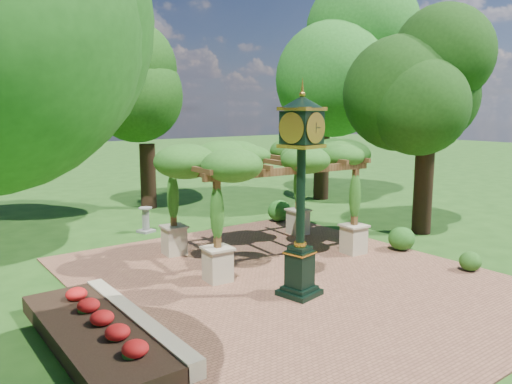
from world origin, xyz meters
TOP-DOWN VIEW (x-y plane):
  - ground at (0.00, 0.00)m, footprint 120.00×120.00m
  - brick_plaza at (0.00, 1.00)m, footprint 10.00×12.00m
  - border_wall at (-4.60, 0.50)m, footprint 0.35×5.00m
  - flower_bed at (-5.50, 0.50)m, footprint 1.50×5.00m
  - pedestal_clock at (-0.59, -0.06)m, footprint 1.14×1.14m
  - pergola at (0.88, 3.25)m, footprint 5.88×3.96m
  - sundial at (-0.86, 8.20)m, footprint 0.66×0.66m
  - shrub_front at (4.50, -1.57)m, footprint 0.81×0.81m
  - shrub_mid at (4.69, 0.92)m, footprint 1.05×1.05m
  - shrub_back at (4.20, 6.51)m, footprint 1.02×1.02m
  - tree_north at (1.24, 12.45)m, footprint 3.77×3.77m
  - tree_east_far at (9.30, 9.36)m, footprint 5.56×5.56m
  - tree_east_near at (7.29, 1.99)m, footprint 4.02×4.02m

SIDE VIEW (x-z plane):
  - ground at x=0.00m, z-range 0.00..0.00m
  - brick_plaza at x=0.00m, z-range 0.00..0.04m
  - flower_bed at x=-5.50m, z-range 0.00..0.36m
  - border_wall at x=-4.60m, z-range 0.00..0.40m
  - shrub_front at x=4.50m, z-range 0.04..0.59m
  - sundial at x=-0.86m, z-range -0.06..0.89m
  - shrub_mid at x=4.69m, z-range 0.04..0.80m
  - shrub_back at x=4.20m, z-range 0.04..0.90m
  - pergola at x=0.88m, z-range 1.14..4.67m
  - pedestal_clock at x=-0.59m, z-range 0.48..5.39m
  - tree_north at x=1.24m, z-range 1.40..9.07m
  - tree_east_near at x=7.29m, z-range 1.52..9.71m
  - tree_east_far at x=9.30m, z-range 1.85..11.68m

